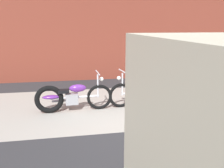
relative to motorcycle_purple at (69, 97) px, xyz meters
name	(u,v)px	position (x,y,z in m)	size (l,w,h in m)	color
ground_plane	(142,131)	(1.53, -1.44, -0.40)	(80.00, 80.00, 0.00)	#2D2D30
sidewalk_slab	(124,104)	(1.53, 0.31, -0.40)	(36.00, 3.50, 0.01)	#9E998E
brick_building_wall	(105,0)	(1.53, 3.76, 2.75)	(36.00, 0.50, 6.30)	brown
motorcycle_purple	(69,97)	(0.00, 0.00, 0.00)	(2.01, 0.58, 1.03)	black
motorcycle_red	(148,91)	(2.20, 0.16, 0.00)	(2.00, 0.58, 1.03)	black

